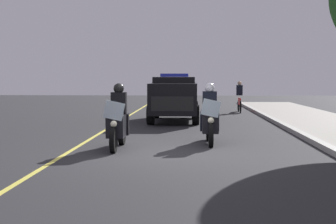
{
  "coord_description": "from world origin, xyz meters",
  "views": [
    {
      "loc": [
        11.92,
        0.66,
        1.86
      ],
      "look_at": [
        -1.73,
        0.0,
        0.9
      ],
      "focal_mm": 51.94,
      "sensor_mm": 36.0,
      "label": 1
    }
  ],
  "objects_px": {
    "police_motorcycle_lead_right": "(210,119)",
    "cyclist_background": "(239,97)",
    "police_motorcycle_lead_left": "(118,122)",
    "police_suv": "(174,96)"
  },
  "relations": [
    {
      "from": "police_motorcycle_lead_right",
      "to": "police_suv",
      "type": "distance_m",
      "value": 7.23
    },
    {
      "from": "police_motorcycle_lead_left",
      "to": "cyclist_background",
      "type": "distance_m",
      "value": 14.53
    },
    {
      "from": "police_suv",
      "to": "cyclist_background",
      "type": "height_order",
      "value": "police_suv"
    },
    {
      "from": "cyclist_background",
      "to": "police_motorcycle_lead_left",
      "type": "bearing_deg",
      "value": -18.18
    },
    {
      "from": "police_motorcycle_lead_right",
      "to": "cyclist_background",
      "type": "bearing_deg",
      "value": 170.69
    },
    {
      "from": "police_motorcycle_lead_right",
      "to": "cyclist_background",
      "type": "distance_m",
      "value": 12.86
    },
    {
      "from": "police_motorcycle_lead_right",
      "to": "police_suv",
      "type": "xyz_separation_m",
      "value": [
        -7.11,
        -1.26,
        0.37
      ]
    },
    {
      "from": "police_motorcycle_lead_left",
      "to": "cyclist_background",
      "type": "xyz_separation_m",
      "value": [
        -13.8,
        4.53,
        0.14
      ]
    },
    {
      "from": "police_motorcycle_lead_right",
      "to": "police_motorcycle_lead_left",
      "type": "bearing_deg",
      "value": -65.61
    },
    {
      "from": "police_suv",
      "to": "cyclist_background",
      "type": "bearing_deg",
      "value": 149.1
    }
  ]
}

